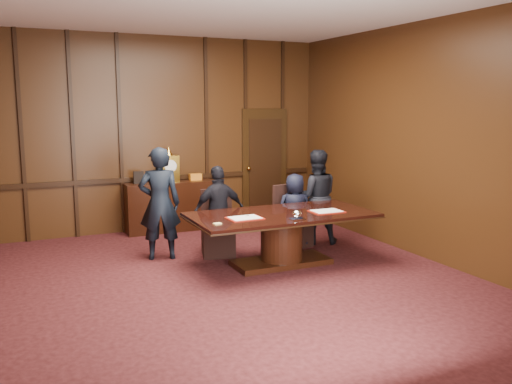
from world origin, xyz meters
TOP-DOWN VIEW (x-y plane):
  - room at (0.07, 0.14)m, footprint 7.00×7.04m
  - sideboard at (0.00, 3.26)m, footprint 1.60×0.45m
  - conference_table at (0.87, 0.51)m, footprint 2.62×1.32m
  - folder_left at (0.24, 0.39)m, footprint 0.47×0.34m
  - folder_right at (1.50, 0.32)m, footprint 0.47×0.34m
  - inkstand at (0.87, 0.06)m, footprint 0.20×0.14m
  - notepad at (-0.22, 0.22)m, footprint 0.11×0.09m
  - chair_left at (0.22, 1.39)m, footprint 0.58×0.58m
  - chair_right at (1.51, 1.39)m, footprint 0.56×0.56m
  - signatory_left at (0.22, 1.31)m, footprint 0.82×0.36m
  - signatory_right at (1.52, 1.31)m, footprint 0.66×0.51m
  - witness_left at (-0.63, 1.55)m, footprint 0.69×0.53m
  - witness_right at (1.95, 1.39)m, footprint 0.91×0.81m

SIDE VIEW (x-z plane):
  - chair_left at x=0.22m, z-range -0.20..0.79m
  - chair_right at x=1.51m, z-range -0.20..0.79m
  - sideboard at x=0.00m, z-range -0.28..1.26m
  - conference_table at x=0.87m, z-range 0.13..0.89m
  - signatory_right at x=1.52m, z-range 0.00..1.20m
  - signatory_left at x=0.22m, z-range 0.00..1.39m
  - notepad at x=-0.22m, z-range 0.76..0.77m
  - folder_left at x=0.24m, z-range 0.76..0.78m
  - folder_right at x=1.50m, z-range 0.76..0.78m
  - witness_right at x=1.95m, z-range 0.00..1.56m
  - inkstand at x=0.87m, z-range 0.76..0.87m
  - witness_left at x=-0.63m, z-range 0.00..1.68m
  - room at x=0.07m, z-range -0.03..3.47m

